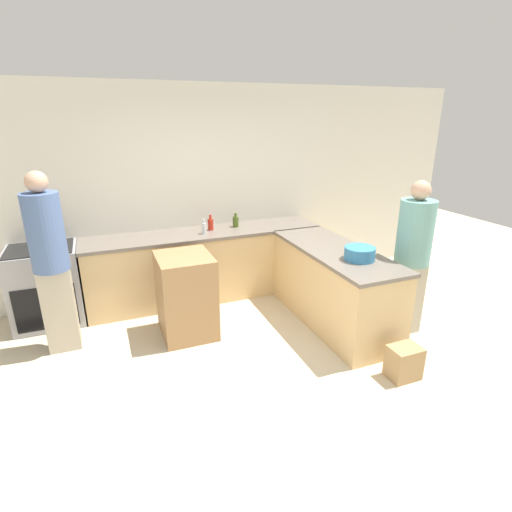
{
  "coord_description": "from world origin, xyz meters",
  "views": [
    {
      "loc": [
        -1.22,
        -2.85,
        2.32
      ],
      "look_at": [
        0.21,
        0.73,
        0.95
      ],
      "focal_mm": 28.0,
      "sensor_mm": 36.0,
      "label": 1
    }
  ],
  "objects": [
    {
      "name": "range_oven",
      "position": [
        -1.9,
        1.96,
        0.46
      ],
      "size": [
        0.75,
        0.64,
        0.91
      ],
      "color": "#99999E",
      "rests_on": "ground_plane"
    },
    {
      "name": "paper_bag",
      "position": [
        1.22,
        -0.44,
        0.16
      ],
      "size": [
        0.29,
        0.22,
        0.32
      ],
      "color": "#A88456",
      "rests_on": "ground_plane"
    },
    {
      "name": "olive_oil_bottle",
      "position": [
        0.45,
        2.04,
        0.98
      ],
      "size": [
        0.08,
        0.08,
        0.19
      ],
      "color": "#475B1E",
      "rests_on": "counter_back"
    },
    {
      "name": "hot_sauce_bottle",
      "position": [
        0.09,
        2.01,
        0.98
      ],
      "size": [
        0.07,
        0.07,
        0.2
      ],
      "color": "red",
      "rests_on": "counter_back"
    },
    {
      "name": "vinegar_bottle_clear",
      "position": [
        -0.03,
        1.87,
        0.98
      ],
      "size": [
        0.06,
        0.06,
        0.19
      ],
      "color": "silver",
      "rests_on": "counter_back"
    },
    {
      "name": "counter_back",
      "position": [
        0.0,
        1.96,
        0.45
      ],
      "size": [
        3.04,
        0.66,
        0.9
      ],
      "color": "#D6B27A",
      "rests_on": "ground_plane"
    },
    {
      "name": "person_by_range",
      "position": [
        -1.72,
        1.27,
        1.01
      ],
      "size": [
        0.34,
        0.34,
        1.84
      ],
      "color": "#ADA38E",
      "rests_on": "ground_plane"
    },
    {
      "name": "island_table",
      "position": [
        -0.46,
        1.1,
        0.46
      ],
      "size": [
        0.57,
        0.63,
        0.92
      ],
      "color": "#997047",
      "rests_on": "ground_plane"
    },
    {
      "name": "ground_plane",
      "position": [
        0.0,
        0.0,
        0.0
      ],
      "size": [
        14.0,
        14.0,
        0.0
      ],
      "primitive_type": "plane",
      "color": "beige"
    },
    {
      "name": "counter_peninsula",
      "position": [
        1.17,
        0.73,
        0.45
      ],
      "size": [
        0.69,
        1.86,
        0.9
      ],
      "color": "#D6B27A",
      "rests_on": "ground_plane"
    },
    {
      "name": "mixing_bowl",
      "position": [
        1.21,
        0.35,
        0.97
      ],
      "size": [
        0.32,
        0.32,
        0.13
      ],
      "color": "teal",
      "rests_on": "counter_peninsula"
    },
    {
      "name": "person_at_peninsula",
      "position": [
        1.8,
        0.24,
        0.92
      ],
      "size": [
        0.36,
        0.36,
        1.7
      ],
      "color": "#ADA38E",
      "rests_on": "ground_plane"
    },
    {
      "name": "wall_back",
      "position": [
        0.0,
        2.31,
        1.35
      ],
      "size": [
        8.0,
        0.06,
        2.7
      ],
      "color": "silver",
      "rests_on": "ground_plane"
    }
  ]
}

